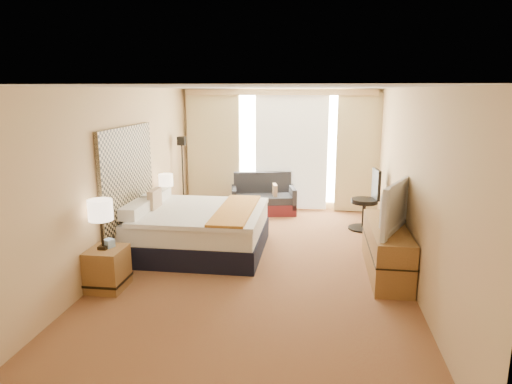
# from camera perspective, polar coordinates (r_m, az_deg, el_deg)

# --- Properties ---
(floor) EXTENTS (4.20, 7.00, 0.02)m
(floor) POSITION_cam_1_polar(r_m,az_deg,el_deg) (6.89, 0.38, -9.22)
(floor) COLOR #5E251A
(floor) RESTS_ON ground
(ceiling) EXTENTS (4.20, 7.00, 0.02)m
(ceiling) POSITION_cam_1_polar(r_m,az_deg,el_deg) (6.40, 0.41, 12.95)
(ceiling) COLOR silver
(ceiling) RESTS_ON wall_back
(wall_back) EXTENTS (4.20, 0.02, 2.60)m
(wall_back) POSITION_cam_1_polar(r_m,az_deg,el_deg) (9.96, 3.01, 5.31)
(wall_back) COLOR tan
(wall_back) RESTS_ON ground
(wall_front) EXTENTS (4.20, 0.02, 2.60)m
(wall_front) POSITION_cam_1_polar(r_m,az_deg,el_deg) (3.22, -7.84, -10.59)
(wall_front) COLOR tan
(wall_front) RESTS_ON ground
(wall_left) EXTENTS (0.02, 7.00, 2.60)m
(wall_left) POSITION_cam_1_polar(r_m,az_deg,el_deg) (7.10, -16.67, 1.83)
(wall_left) COLOR tan
(wall_left) RESTS_ON ground
(wall_right) EXTENTS (0.02, 7.00, 2.60)m
(wall_right) POSITION_cam_1_polar(r_m,az_deg,el_deg) (6.59, 18.81, 0.89)
(wall_right) COLOR tan
(wall_right) RESTS_ON ground
(headboard) EXTENTS (0.06, 1.85, 1.50)m
(headboard) POSITION_cam_1_polar(r_m,az_deg,el_deg) (7.27, -15.73, 1.97)
(headboard) COLOR black
(headboard) RESTS_ON wall_left
(nightstand_left) EXTENTS (0.45, 0.52, 0.55)m
(nightstand_left) POSITION_cam_1_polar(r_m,az_deg,el_deg) (6.37, -18.08, -9.10)
(nightstand_left) COLOR #936135
(nightstand_left) RESTS_ON floor
(nightstand_right) EXTENTS (0.45, 0.52, 0.55)m
(nightstand_right) POSITION_cam_1_polar(r_m,az_deg,el_deg) (8.56, -10.86, -3.12)
(nightstand_right) COLOR #936135
(nightstand_right) RESTS_ON floor
(media_dresser) EXTENTS (0.50, 1.80, 0.70)m
(media_dresser) POSITION_cam_1_polar(r_m,az_deg,el_deg) (6.79, 15.99, -6.91)
(media_dresser) COLOR #936135
(media_dresser) RESTS_ON floor
(window) EXTENTS (2.30, 0.02, 2.30)m
(window) POSITION_cam_1_polar(r_m,az_deg,el_deg) (9.91, 4.45, 5.37)
(window) COLOR white
(window) RESTS_ON wall_back
(curtains) EXTENTS (4.12, 0.19, 2.56)m
(curtains) POSITION_cam_1_polar(r_m,az_deg,el_deg) (9.83, 2.95, 5.85)
(curtains) COLOR beige
(curtains) RESTS_ON floor
(bed) EXTENTS (2.07, 1.89, 1.01)m
(bed) POSITION_cam_1_polar(r_m,az_deg,el_deg) (7.45, -7.24, -4.63)
(bed) COLOR black
(bed) RESTS_ON floor
(loveseat) EXTENTS (1.45, 0.96, 0.84)m
(loveseat) POSITION_cam_1_polar(r_m,az_deg,el_deg) (9.72, 0.93, -0.99)
(loveseat) COLOR maroon
(loveseat) RESTS_ON floor
(floor_lamp) EXTENTS (0.21, 0.21, 1.66)m
(floor_lamp) POSITION_cam_1_polar(r_m,az_deg,el_deg) (9.37, -9.20, 3.90)
(floor_lamp) COLOR black
(floor_lamp) RESTS_ON floor
(desk_chair) EXTENTS (0.56, 0.56, 1.15)m
(desk_chair) POSITION_cam_1_polar(r_m,az_deg,el_deg) (8.75, 13.78, -1.33)
(desk_chair) COLOR black
(desk_chair) RESTS_ON floor
(lamp_left) EXTENTS (0.31, 0.31, 0.66)m
(lamp_left) POSITION_cam_1_polar(r_m,az_deg,el_deg) (6.13, -18.88, -2.28)
(lamp_left) COLOR black
(lamp_left) RESTS_ON nightstand_left
(lamp_right) EXTENTS (0.26, 0.26, 0.54)m
(lamp_right) POSITION_cam_1_polar(r_m,az_deg,el_deg) (8.38, -11.20, 1.39)
(lamp_right) COLOR black
(lamp_right) RESTS_ON nightstand_right
(tissue_box) EXTENTS (0.16, 0.16, 0.11)m
(tissue_box) POSITION_cam_1_polar(r_m,az_deg,el_deg) (6.31, -17.93, -6.11)
(tissue_box) COLOR #99C0ED
(tissue_box) RESTS_ON nightstand_left
(telephone) EXTENTS (0.20, 0.18, 0.07)m
(telephone) POSITION_cam_1_polar(r_m,az_deg,el_deg) (8.40, -11.28, -1.27)
(telephone) COLOR black
(telephone) RESTS_ON nightstand_right
(television) EXTENTS (0.63, 1.14, 0.68)m
(television) POSITION_cam_1_polar(r_m,az_deg,el_deg) (6.41, 16.16, -1.64)
(television) COLOR black
(television) RESTS_ON media_dresser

